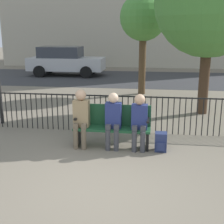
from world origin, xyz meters
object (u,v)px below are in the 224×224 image
(seated_person_2, at_px, (139,119))
(tree_1, at_px, (143,18))
(seated_person_1, at_px, (113,117))
(parked_car_0, at_px, (65,61))
(tree_0, at_px, (210,2))
(park_bench, at_px, (112,125))
(backpack, at_px, (161,142))
(seated_person_0, at_px, (81,115))

(seated_person_2, xyz_separation_m, tree_1, (-0.21, 6.10, 2.25))
(seated_person_1, bearing_deg, parked_car_0, 111.14)
(seated_person_1, bearing_deg, tree_0, 54.52)
(seated_person_2, bearing_deg, seated_person_1, 179.93)
(park_bench, distance_m, tree_1, 6.47)
(tree_1, bearing_deg, backpack, -83.74)
(seated_person_0, distance_m, parked_car_0, 11.34)
(tree_1, bearing_deg, seated_person_2, -88.07)
(tree_1, bearing_deg, seated_person_1, -93.36)
(backpack, bearing_deg, tree_0, 68.50)
(park_bench, distance_m, seated_person_0, 0.73)
(tree_0, xyz_separation_m, tree_1, (-2.00, 2.80, -0.35))
(park_bench, bearing_deg, tree_1, 86.27)
(backpack, distance_m, parked_car_0, 12.05)
(tree_0, bearing_deg, backpack, -111.50)
(seated_person_0, relative_size, tree_1, 0.33)
(park_bench, bearing_deg, tree_0, 53.09)
(seated_person_0, distance_m, seated_person_2, 1.27)
(tree_0, height_order, tree_1, tree_0)
(seated_person_0, height_order, seated_person_2, seated_person_0)
(seated_person_2, relative_size, tree_1, 0.31)
(seated_person_1, xyz_separation_m, tree_1, (0.36, 6.10, 2.25))
(seated_person_0, relative_size, seated_person_2, 1.06)
(seated_person_1, relative_size, seated_person_2, 1.01)
(park_bench, relative_size, seated_person_1, 1.37)
(seated_person_1, height_order, backpack, seated_person_1)
(seated_person_2, height_order, tree_1, tree_1)
(seated_person_1, height_order, parked_car_0, parked_car_0)
(seated_person_0, bearing_deg, parked_car_0, 107.81)
(seated_person_0, distance_m, tree_0, 5.18)
(seated_person_0, relative_size, backpack, 3.14)
(seated_person_2, xyz_separation_m, backpack, (0.47, -0.05, -0.49))
(park_bench, distance_m, seated_person_2, 0.64)
(park_bench, xyz_separation_m, seated_person_2, (0.60, -0.13, 0.20))
(seated_person_1, relative_size, parked_car_0, 0.29)
(tree_0, bearing_deg, seated_person_1, -125.48)
(park_bench, relative_size, parked_car_0, 0.40)
(seated_person_1, bearing_deg, park_bench, 103.85)
(park_bench, relative_size, seated_person_2, 1.38)
(park_bench, xyz_separation_m, seated_person_0, (-0.68, -0.12, 0.23))
(tree_1, bearing_deg, tree_0, -54.50)
(seated_person_2, relative_size, parked_car_0, 0.29)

